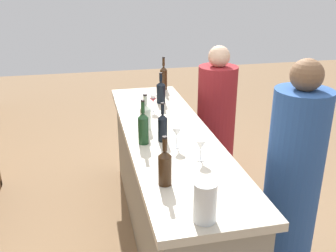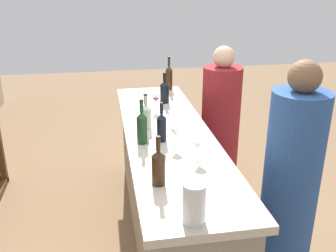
{
  "view_description": "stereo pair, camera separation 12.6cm",
  "coord_description": "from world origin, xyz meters",
  "px_view_note": "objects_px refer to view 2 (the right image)",
  "views": [
    {
      "loc": [
        -2.63,
        0.58,
        2.04
      ],
      "look_at": [
        0.0,
        0.0,
        0.98
      ],
      "focal_mm": 41.21,
      "sensor_mm": 36.0,
      "label": 1
    },
    {
      "loc": [
        -2.65,
        0.46,
        2.04
      ],
      "look_at": [
        0.0,
        0.0,
        0.98
      ],
      "focal_mm": 41.21,
      "sensor_mm": 36.0,
      "label": 2
    }
  ],
  "objects_px": {
    "wine_bottle_leftmost_amber_brown": "(158,166)",
    "wine_glass_near_right": "(156,99)",
    "wine_bottle_center_near_black": "(162,127)",
    "water_pitcher": "(194,203)",
    "person_left_guest": "(220,124)",
    "wine_glass_near_left": "(197,146)",
    "wine_bottle_far_right_amber_brown": "(169,77)",
    "wine_glass_near_center": "(174,133)",
    "wine_bottle_second_right_clear_pale": "(146,116)",
    "person_center_guest": "(289,191)",
    "wine_bottle_second_left_olive_green": "(142,127)",
    "wine_bottle_rightmost_near_black": "(165,91)"
  },
  "relations": [
    {
      "from": "wine_bottle_leftmost_amber_brown",
      "to": "wine_bottle_far_right_amber_brown",
      "type": "distance_m",
      "value": 1.94
    },
    {
      "from": "wine_bottle_second_left_olive_green",
      "to": "wine_bottle_second_right_clear_pale",
      "type": "bearing_deg",
      "value": -12.55
    },
    {
      "from": "wine_bottle_leftmost_amber_brown",
      "to": "wine_bottle_second_left_olive_green",
      "type": "relative_size",
      "value": 0.92
    },
    {
      "from": "wine_bottle_leftmost_amber_brown",
      "to": "wine_bottle_center_near_black",
      "type": "relative_size",
      "value": 1.03
    },
    {
      "from": "wine_bottle_leftmost_amber_brown",
      "to": "wine_glass_near_left",
      "type": "xyz_separation_m",
      "value": [
        0.26,
        -0.29,
        -0.01
      ]
    },
    {
      "from": "wine_glass_near_center",
      "to": "water_pitcher",
      "type": "relative_size",
      "value": 0.72
    },
    {
      "from": "wine_glass_near_center",
      "to": "person_left_guest",
      "type": "distance_m",
      "value": 1.3
    },
    {
      "from": "wine_glass_near_center",
      "to": "water_pitcher",
      "type": "xyz_separation_m",
      "value": [
        -0.86,
        0.07,
        -0.0
      ]
    },
    {
      "from": "wine_bottle_center_near_black",
      "to": "wine_glass_near_left",
      "type": "xyz_separation_m",
      "value": [
        -0.35,
        -0.18,
        -0.01
      ]
    },
    {
      "from": "wine_bottle_leftmost_amber_brown",
      "to": "wine_glass_near_right",
      "type": "xyz_separation_m",
      "value": [
        1.26,
        -0.16,
        -0.0
      ]
    },
    {
      "from": "wine_bottle_leftmost_amber_brown",
      "to": "wine_bottle_rightmost_near_black",
      "type": "xyz_separation_m",
      "value": [
        1.47,
        -0.28,
        -0.0
      ]
    },
    {
      "from": "wine_glass_near_center",
      "to": "wine_glass_near_right",
      "type": "xyz_separation_m",
      "value": [
        0.78,
        0.02,
        0.0
      ]
    },
    {
      "from": "wine_glass_near_left",
      "to": "person_left_guest",
      "type": "distance_m",
      "value": 1.44
    },
    {
      "from": "wine_glass_near_left",
      "to": "person_center_guest",
      "type": "xyz_separation_m",
      "value": [
        -0.17,
        -0.58,
        -0.29
      ]
    },
    {
      "from": "water_pitcher",
      "to": "person_left_guest",
      "type": "relative_size",
      "value": 0.14
    },
    {
      "from": "person_center_guest",
      "to": "wine_bottle_far_right_amber_brown",
      "type": "bearing_deg",
      "value": -95.09
    },
    {
      "from": "wine_bottle_second_left_olive_green",
      "to": "wine_bottle_rightmost_near_black",
      "type": "distance_m",
      "value": 0.93
    },
    {
      "from": "wine_bottle_second_left_olive_green",
      "to": "wine_glass_near_center",
      "type": "relative_size",
      "value": 2.17
    },
    {
      "from": "wine_bottle_center_near_black",
      "to": "wine_bottle_rightmost_near_black",
      "type": "height_order",
      "value": "wine_bottle_center_near_black"
    },
    {
      "from": "wine_bottle_leftmost_amber_brown",
      "to": "wine_bottle_rightmost_near_black",
      "type": "bearing_deg",
      "value": -10.63
    },
    {
      "from": "wine_bottle_leftmost_amber_brown",
      "to": "wine_bottle_second_left_olive_green",
      "type": "xyz_separation_m",
      "value": [
        0.59,
        0.03,
        0.01
      ]
    },
    {
      "from": "wine_bottle_leftmost_amber_brown",
      "to": "wine_bottle_second_right_clear_pale",
      "type": "bearing_deg",
      "value": -2.06
    },
    {
      "from": "wine_bottle_rightmost_near_black",
      "to": "wine_bottle_far_right_amber_brown",
      "type": "distance_m",
      "value": 0.45
    },
    {
      "from": "water_pitcher",
      "to": "person_left_guest",
      "type": "height_order",
      "value": "person_left_guest"
    },
    {
      "from": "wine_bottle_second_left_olive_green",
      "to": "person_center_guest",
      "type": "distance_m",
      "value": 1.07
    },
    {
      "from": "wine_bottle_leftmost_amber_brown",
      "to": "wine_bottle_far_right_amber_brown",
      "type": "relative_size",
      "value": 0.87
    },
    {
      "from": "person_left_guest",
      "to": "wine_bottle_far_right_amber_brown",
      "type": "bearing_deg",
      "value": -18.9
    },
    {
      "from": "wine_bottle_second_right_clear_pale",
      "to": "person_center_guest",
      "type": "distance_m",
      "value": 1.17
    },
    {
      "from": "wine_glass_near_center",
      "to": "person_center_guest",
      "type": "relative_size",
      "value": 0.09
    },
    {
      "from": "wine_bottle_center_near_black",
      "to": "person_left_guest",
      "type": "xyz_separation_m",
      "value": [
        0.93,
        -0.73,
        -0.39
      ]
    },
    {
      "from": "wine_bottle_center_near_black",
      "to": "wine_glass_near_left",
      "type": "bearing_deg",
      "value": -153.2
    },
    {
      "from": "wine_bottle_second_right_clear_pale",
      "to": "wine_glass_near_center",
      "type": "relative_size",
      "value": 1.89
    },
    {
      "from": "wine_bottle_center_near_black",
      "to": "water_pitcher",
      "type": "height_order",
      "value": "wine_bottle_center_near_black"
    },
    {
      "from": "wine_bottle_far_right_amber_brown",
      "to": "wine_glass_near_center",
      "type": "xyz_separation_m",
      "value": [
        -1.42,
        0.21,
        -0.02
      ]
    },
    {
      "from": "person_left_guest",
      "to": "wine_glass_near_left",
      "type": "bearing_deg",
      "value": 86.62
    },
    {
      "from": "wine_bottle_center_near_black",
      "to": "wine_glass_near_right",
      "type": "distance_m",
      "value": 0.66
    },
    {
      "from": "wine_bottle_leftmost_amber_brown",
      "to": "water_pitcher",
      "type": "bearing_deg",
      "value": -163.12
    },
    {
      "from": "wine_bottle_center_near_black",
      "to": "wine_glass_near_center",
      "type": "xyz_separation_m",
      "value": [
        -0.13,
        -0.07,
        -0.0
      ]
    },
    {
      "from": "wine_bottle_second_left_olive_green",
      "to": "wine_bottle_rightmost_near_black",
      "type": "xyz_separation_m",
      "value": [
        0.88,
        -0.3,
        -0.01
      ]
    },
    {
      "from": "wine_glass_near_right",
      "to": "person_center_guest",
      "type": "xyz_separation_m",
      "value": [
        -1.17,
        -0.7,
        -0.3
      ]
    },
    {
      "from": "wine_glass_near_center",
      "to": "wine_bottle_far_right_amber_brown",
      "type": "bearing_deg",
      "value": -8.45
    },
    {
      "from": "wine_bottle_rightmost_near_black",
      "to": "person_center_guest",
      "type": "height_order",
      "value": "person_center_guest"
    },
    {
      "from": "wine_bottle_leftmost_amber_brown",
      "to": "wine_bottle_center_near_black",
      "type": "distance_m",
      "value": 0.61
    },
    {
      "from": "wine_bottle_second_right_clear_pale",
      "to": "wine_glass_near_left",
      "type": "distance_m",
      "value": 0.65
    },
    {
      "from": "wine_bottle_far_right_amber_brown",
      "to": "water_pitcher",
      "type": "height_order",
      "value": "wine_bottle_far_right_amber_brown"
    },
    {
      "from": "wine_bottle_second_right_clear_pale",
      "to": "wine_bottle_rightmost_near_black",
      "type": "xyz_separation_m",
      "value": [
        0.62,
        -0.25,
        0.0
      ]
    },
    {
      "from": "water_pitcher",
      "to": "person_left_guest",
      "type": "bearing_deg",
      "value": -20.99
    },
    {
      "from": "wine_bottle_leftmost_amber_brown",
      "to": "water_pitcher",
      "type": "xyz_separation_m",
      "value": [
        -0.38,
        -0.11,
        -0.01
      ]
    },
    {
      "from": "wine_bottle_leftmost_amber_brown",
      "to": "wine_bottle_far_right_amber_brown",
      "type": "height_order",
      "value": "wine_bottle_far_right_amber_brown"
    },
    {
      "from": "wine_bottle_center_near_black",
      "to": "wine_bottle_far_right_amber_brown",
      "type": "relative_size",
      "value": 0.85
    }
  ]
}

